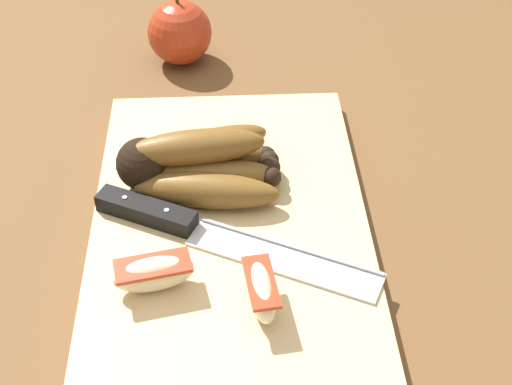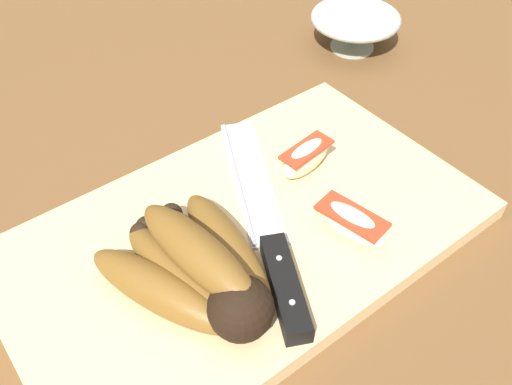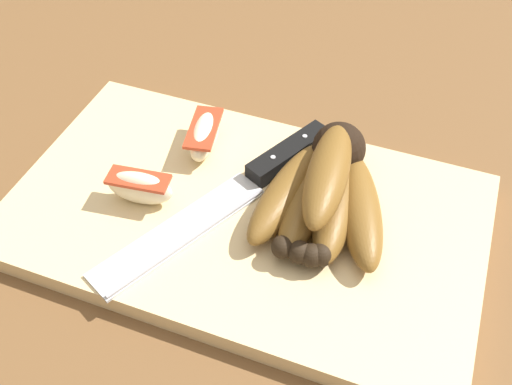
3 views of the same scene
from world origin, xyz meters
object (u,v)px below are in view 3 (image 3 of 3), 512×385
at_px(banana_bunch, 326,190).
at_px(chefs_knife, 254,179).
at_px(apple_wedge_near, 204,135).
at_px(apple_wedge_middle, 140,187).

distance_m(banana_bunch, chefs_knife, 0.07).
bearing_deg(apple_wedge_near, banana_bunch, -14.44).
height_order(banana_bunch, apple_wedge_near, banana_bunch).
distance_m(apple_wedge_near, apple_wedge_middle, 0.09).
xyz_separation_m(chefs_knife, apple_wedge_middle, (-0.09, -0.06, 0.01)).
bearing_deg(banana_bunch, chefs_knife, 176.37).
relative_size(banana_bunch, chefs_knife, 0.61).
bearing_deg(banana_bunch, apple_wedge_middle, -161.61).
bearing_deg(apple_wedge_middle, apple_wedge_near, 74.32).
bearing_deg(apple_wedge_near, chefs_knife, -25.19).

